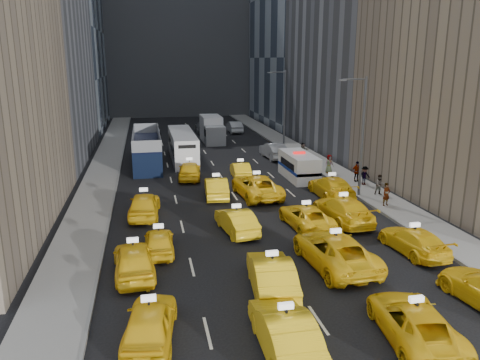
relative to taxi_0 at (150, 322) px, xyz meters
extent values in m
plane|color=black|center=(6.65, 4.09, -0.76)|extent=(160.00, 160.00, 0.00)
cube|color=gray|center=(-3.85, 29.09, -0.68)|extent=(3.00, 90.00, 0.15)
cube|color=gray|center=(17.15, 29.09, -0.68)|extent=(3.00, 90.00, 0.15)
cube|color=slate|center=(-2.40, 29.09, -0.67)|extent=(0.15, 90.00, 0.18)
cube|color=slate|center=(15.70, 29.09, -0.67)|extent=(0.15, 90.00, 0.18)
cube|color=slate|center=(6.65, 76.09, 19.24)|extent=(30.00, 12.00, 40.00)
cylinder|color=#595B60|center=(15.95, 16.09, 3.74)|extent=(0.20, 0.20, 9.00)
cylinder|color=#595B60|center=(15.05, 16.09, 8.04)|extent=(1.80, 0.12, 0.12)
cube|color=slate|center=(14.15, 16.09, 7.99)|extent=(0.50, 0.22, 0.12)
cylinder|color=#595B60|center=(15.95, 36.09, 3.74)|extent=(0.20, 0.20, 9.00)
cylinder|color=#595B60|center=(15.05, 36.09, 8.04)|extent=(1.80, 0.12, 0.12)
cube|color=slate|center=(14.15, 36.09, 7.99)|extent=(0.50, 0.22, 0.12)
imported|color=yellow|center=(0.00, 0.00, 0.00)|extent=(2.39, 4.66, 1.52)
imported|color=yellow|center=(4.70, -1.69, 0.05)|extent=(1.76, 4.94, 1.62)
imported|color=yellow|center=(9.67, -1.84, -0.05)|extent=(2.98, 5.35, 1.42)
imported|color=yellow|center=(-0.67, 5.72, 0.04)|extent=(2.21, 4.82, 1.60)
imported|color=yellow|center=(5.41, 2.74, 0.07)|extent=(2.29, 5.21, 1.66)
imported|color=yellow|center=(9.27, 4.79, 0.07)|extent=(3.13, 6.16, 1.67)
imported|color=yellow|center=(14.10, 5.51, -0.07)|extent=(2.29, 4.89, 1.38)
imported|color=yellow|center=(0.61, 8.20, -0.10)|extent=(1.64, 3.92, 1.33)
imported|color=yellow|center=(5.31, 10.45, -0.03)|extent=(2.14, 4.60, 1.46)
imported|color=yellow|center=(9.75, 10.56, -0.07)|extent=(2.61, 5.07, 1.37)
imported|color=yellow|center=(12.38, 10.95, 0.06)|extent=(2.64, 5.78, 1.64)
imported|color=yellow|center=(-0.13, 14.57, 0.06)|extent=(2.31, 4.97, 1.65)
imported|color=yellow|center=(5.23, 18.07, 0.01)|extent=(2.00, 4.79, 1.54)
imported|color=yellow|center=(8.28, 17.63, 0.08)|extent=(3.21, 6.22, 1.68)
imported|color=yellow|center=(13.78, 16.25, 0.05)|extent=(2.37, 5.62, 1.62)
imported|color=yellow|center=(3.78, 24.07, 0.04)|extent=(2.42, 4.86, 1.59)
imported|color=yellow|center=(8.25, 23.65, -0.07)|extent=(1.73, 4.28, 1.38)
cube|color=white|center=(13.20, 22.32, 0.36)|extent=(2.33, 5.67, 2.24)
cylinder|color=black|center=(12.28, 20.42, -0.31)|extent=(0.28, 0.90, 0.90)
cylinder|color=black|center=(14.12, 20.42, -0.31)|extent=(0.28, 0.90, 0.90)
cylinder|color=black|center=(12.28, 24.22, -0.31)|extent=(0.28, 0.90, 0.90)
cylinder|color=black|center=(14.12, 24.22, -0.31)|extent=(0.28, 0.90, 0.90)
cube|color=navy|center=(13.20, 22.32, 0.21)|extent=(2.37, 5.67, 0.25)
cube|color=red|center=(13.20, 22.32, 1.56)|extent=(1.03, 0.39, 0.16)
cube|color=black|center=(0.22, 30.67, 0.91)|extent=(2.89, 11.53, 3.34)
cylinder|color=black|center=(-0.94, 25.83, -0.21)|extent=(0.28, 1.10, 1.10)
cylinder|color=black|center=(1.37, 25.83, -0.21)|extent=(0.28, 1.10, 1.10)
cylinder|color=black|center=(-0.94, 35.50, -0.21)|extent=(0.28, 1.10, 1.10)
cylinder|color=black|center=(1.37, 35.50, -0.21)|extent=(0.28, 1.10, 1.10)
cube|color=silver|center=(3.87, 32.44, 0.69)|extent=(2.81, 11.30, 2.90)
cylinder|color=black|center=(2.85, 27.74, -0.21)|extent=(0.28, 1.10, 1.10)
cylinder|color=black|center=(4.89, 27.74, -0.21)|extent=(0.28, 1.10, 1.10)
cylinder|color=black|center=(2.85, 37.15, -0.21)|extent=(0.28, 1.10, 1.10)
cylinder|color=black|center=(4.89, 37.15, -0.21)|extent=(0.28, 1.10, 1.10)
cube|color=white|center=(8.45, 42.68, 0.84)|extent=(2.45, 7.03, 3.21)
cylinder|color=black|center=(7.40, 40.08, -0.21)|extent=(0.28, 1.10, 1.10)
cylinder|color=black|center=(9.51, 40.08, -0.21)|extent=(0.28, 1.10, 1.10)
cylinder|color=black|center=(7.40, 45.29, -0.21)|extent=(0.28, 1.10, 1.10)
cylinder|color=black|center=(9.51, 45.29, -0.21)|extent=(0.28, 1.10, 1.10)
imported|color=#A0A2A7|center=(13.37, 31.15, 0.07)|extent=(2.02, 5.12, 1.66)
imported|color=black|center=(0.75, 43.95, -0.01)|extent=(2.98, 5.61, 1.50)
imported|color=gray|center=(8.29, 50.84, 0.02)|extent=(2.22, 5.39, 1.56)
imported|color=black|center=(4.35, 48.81, -0.01)|extent=(1.77, 4.39, 1.49)
imported|color=#ACAFB4|center=(12.68, 49.76, 0.05)|extent=(1.73, 4.93, 1.62)
imported|color=gray|center=(16.61, 13.16, 0.21)|extent=(0.68, 0.54, 1.64)
imported|color=gray|center=(17.48, 15.77, 0.17)|extent=(0.79, 0.48, 1.56)
imported|color=gray|center=(17.66, 18.68, 0.17)|extent=(1.06, 0.57, 1.56)
imported|color=gray|center=(17.50, 19.87, 0.25)|extent=(1.07, 0.60, 1.73)
imported|color=gray|center=(16.38, 23.19, 0.24)|extent=(0.90, 0.60, 1.69)
imported|color=gray|center=(16.24, 30.08, 0.19)|extent=(1.52, 1.01, 1.59)
camera|label=1|loc=(0.21, -15.78, 9.43)|focal=35.00mm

